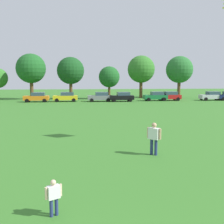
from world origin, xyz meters
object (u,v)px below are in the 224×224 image
Objects in this scene: parked_car_orange_0 at (37,97)px; tree_center_left at (71,71)px; tree_center_right at (109,77)px; tree_left at (31,69)px; parked_car_yellow_1 at (66,97)px; parked_car_gray_2 at (100,97)px; parked_car_red_5 at (169,96)px; parked_car_black_3 at (122,97)px; child_kite_flyer at (54,195)px; tree_right at (141,69)px; parked_car_silver_6 at (212,96)px; tree_far_right at (179,70)px; adult_bystander at (154,136)px; parked_car_green_4 at (156,96)px.

tree_center_left is (5.75, 6.18, 4.80)m from parked_car_orange_0.
tree_left is at bearing 178.22° from tree_center_right.
parked_car_yellow_1 and parked_car_gray_2 have the same top height.
tree_left is at bearing -13.06° from parked_car_red_5.
tree_left is at bearing -22.68° from parked_car_black_3.
child_kite_flyer is 47.71m from tree_left.
child_kite_flyer is 0.13× the size of tree_center_left.
parked_car_black_3 is 7.64m from tree_center_right.
tree_right reaches higher than parked_car_black_3.
tree_center_left is at bearing -13.81° from parked_car_silver_6.
parked_car_orange_0 is at bearing -165.72° from tree_far_right.
parked_car_yellow_1 is at bearing -5.79° from parked_car_gray_2.
tree_far_right is (8.07, -1.18, -0.09)m from tree_right.
parked_car_black_3 is at bearing 6.30° from parked_car_red_5.
tree_left reaches higher than adult_bystander.
parked_car_gray_2 is 3.90m from parked_car_black_3.
adult_bystander is 36.47m from parked_car_orange_0.
child_kite_flyer is 46.87m from tree_center_left.
tree_center_right reaches higher than parked_car_red_5.
tree_right is at bearing -157.65° from parked_car_orange_0.
parked_car_black_3 is 16.76m from tree_far_right.
tree_right is (-11.59, 8.81, 5.24)m from parked_car_silver_6.
adult_bystander is 37.33m from parked_car_red_5.
parked_car_yellow_1 is 10.00m from parked_car_black_3.
tree_center_left is at bearing -132.94° from parked_car_orange_0.
tree_center_left is at bearing 63.44° from child_kite_flyer.
child_kite_flyer is at bearing 92.12° from parked_car_yellow_1.
parked_car_black_3 is at bearing -76.80° from tree_center_right.
parked_car_black_3 is at bearing 174.69° from parked_car_gray_2.
tree_center_left is at bearing -38.78° from adult_bystander.
tree_right is at bearing -84.29° from parked_car_green_4.
parked_car_red_5 is (17.60, 40.62, 0.23)m from child_kite_flyer.
tree_center_left is at bearing -96.94° from parked_car_yellow_1.
parked_car_orange_0 is at bearing 71.65° from child_kite_flyer.
adult_bystander reaches higher than child_kite_flyer.
parked_car_black_3 is 1.00× the size of parked_car_green_4.
parked_car_orange_0 is at bearing -0.59° from parked_car_silver_6.
parked_car_yellow_1 is at bearing 0.10° from parked_car_red_5.
parked_car_gray_2 and parked_car_green_4 have the same top height.
tree_right is (9.54, 8.92, 5.24)m from parked_car_gray_2.
adult_bystander is 0.39× the size of parked_car_green_4.
tree_center_right is (6.91, 46.18, 3.80)m from child_kite_flyer.
adult_bystander is 0.39× the size of parked_car_gray_2.
parked_car_gray_2 is (0.04, 34.32, -0.14)m from adult_bystander.
parked_car_orange_0 is 1.00× the size of parked_car_silver_6.
tree_left reaches higher than parked_car_gray_2.
tree_left is 1.07× the size of tree_center_left.
parked_car_red_5 is 1.00× the size of parked_car_silver_6.
parked_car_orange_0 is 0.48× the size of tree_far_right.
tree_center_right is at bearing -146.39° from parked_car_yellow_1.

